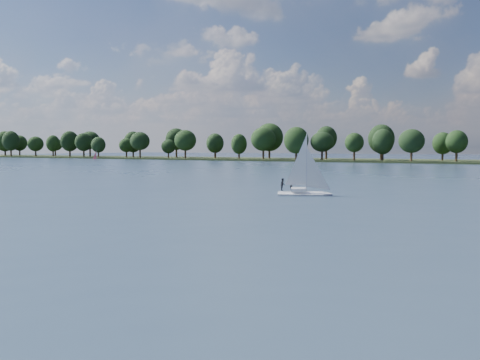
% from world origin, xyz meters
% --- Properties ---
extents(ground, '(700.00, 700.00, 0.00)m').
position_xyz_m(ground, '(0.00, 100.00, 0.00)').
color(ground, '#233342').
rests_on(ground, ground).
extents(far_shore, '(660.00, 40.00, 1.50)m').
position_xyz_m(far_shore, '(0.00, 212.00, 0.00)').
color(far_shore, black).
rests_on(far_shore, ground).
extents(sailboat, '(6.27, 4.04, 8.03)m').
position_xyz_m(sailboat, '(0.70, 53.46, 2.25)').
color(sailboat, silver).
rests_on(sailboat, ground).
extents(dinghy_pink, '(2.90, 2.87, 4.68)m').
position_xyz_m(dinghy_pink, '(-148.14, 170.63, 1.11)').
color(dinghy_pink, silver).
rests_on(dinghy_pink, ground).
extents(pontoon, '(4.25, 2.56, 0.50)m').
position_xyz_m(pontoon, '(-183.56, 192.63, 0.00)').
color(pontoon, slate).
rests_on(pontoon, ground).
extents(treeline, '(562.69, 73.52, 18.01)m').
position_xyz_m(treeline, '(-2.00, 208.35, 8.12)').
color(treeline, black).
rests_on(treeline, ground).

